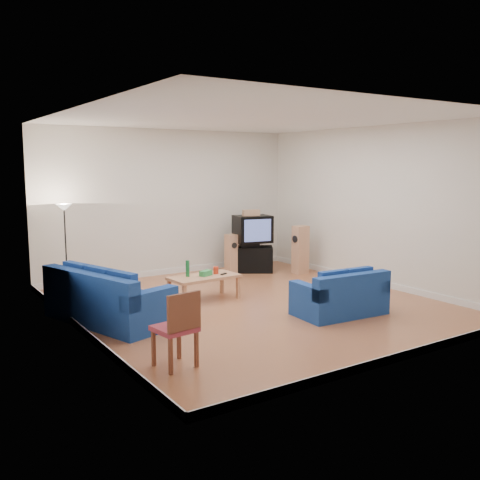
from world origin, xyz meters
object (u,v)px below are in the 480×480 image
sofa_loveseat (341,298)px  coffee_table (204,279)px  sofa_three_seat (106,303)px  tv_stand (252,259)px  television (253,229)px

sofa_loveseat → coffee_table: size_ratio=1.17×
sofa_three_seat → tv_stand: size_ratio=2.47×
coffee_table → television: 2.85m
coffee_table → tv_stand: 2.80m
tv_stand → television: size_ratio=1.06×
coffee_table → television: (2.22, 1.69, 0.59)m
sofa_loveseat → coffee_table: bearing=128.3°
sofa_loveseat → tv_stand: sofa_loveseat is taller
sofa_three_seat → coffee_table: (1.96, 0.37, 0.09)m
sofa_three_seat → coffee_table: 1.99m
coffee_table → television: size_ratio=1.43×
tv_stand → sofa_loveseat: bearing=-69.1°
sofa_three_seat → sofa_loveseat: (3.36, -1.69, -0.04)m
coffee_table → tv_stand: tv_stand is taller
sofa_three_seat → television: bearing=98.9°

